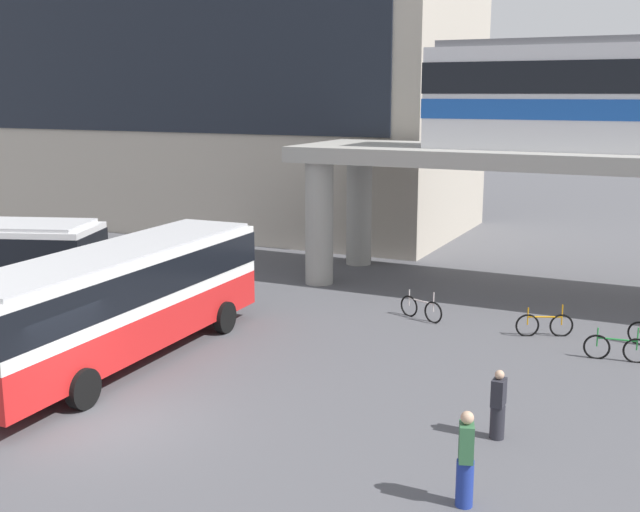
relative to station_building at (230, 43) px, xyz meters
The scene contains 8 objects.
ground_plane 22.53m from the station_building, 51.10° to the right, with size 120.00×120.00×0.00m, color #515156.
station_building is the anchor object (origin of this frame).
bus_main 25.69m from the station_building, 65.53° to the right, with size 3.05×11.12×3.22m.
bicycle_silver 23.91m from the station_building, 41.69° to the right, with size 1.68×0.73×1.04m.
bicycle_green 29.39m from the station_building, 35.48° to the right, with size 1.78×0.27×1.04m.
bicycle_orange 26.91m from the station_building, 35.77° to the right, with size 1.65×0.80×1.04m.
pedestrian_walking_across 32.06m from the station_building, 47.47° to the right, with size 0.32×0.41×1.57m.
pedestrian_by_bike_rack 34.36m from the station_building, 50.95° to the right, with size 0.37×0.46×1.84m.
Camera 1 is at (11.48, -12.93, 7.38)m, focal length 43.89 mm.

